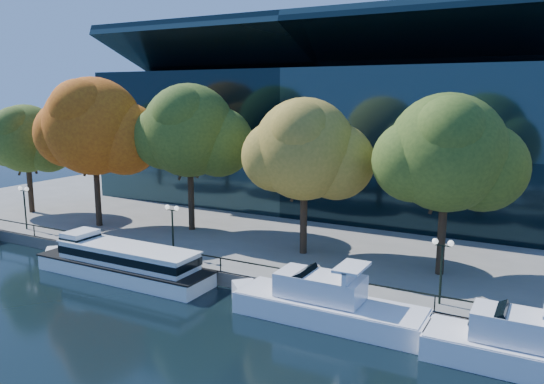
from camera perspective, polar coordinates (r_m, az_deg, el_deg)
The scene contains 15 objects.
ground at distance 36.47m, azimuth -8.42°, elevation -11.33°, with size 160.00×160.00×0.00m, color black.
promenade at distance 67.81m, azimuth 10.28°, elevation -0.70°, with size 90.00×67.08×1.00m.
railing at distance 38.30m, azimuth -5.56°, elevation -7.10°, with size 88.20×0.08×0.99m.
convention_building at distance 63.84m, azimuth 5.78°, elevation 5.99°, with size 50.00×24.57×21.43m.
tour_boat at distance 41.41m, azimuth -16.12°, elevation -7.06°, with size 15.99×3.57×3.03m.
cruiser_near at distance 32.75m, azimuth 5.27°, elevation -11.67°, with size 12.85×3.31×3.72m.
cruiser_far at distance 29.97m, azimuth 25.03°, elevation -14.83°, with size 11.26×3.12×3.68m.
tree_0 at distance 61.26m, azimuth -24.88°, elevation 5.09°, with size 8.90×7.29×11.45m.
tree_1 at distance 52.27m, azimuth -18.56°, elevation 6.49°, with size 11.40×9.35×14.08m.
tree_2 at distance 48.70m, azimuth -8.77°, elevation 6.34°, with size 10.57×8.67×13.46m.
tree_3 at distance 40.85m, azimuth 3.67°, elevation 4.37°, with size 9.89×8.11×12.27m.
tree_4 at distance 37.72m, azimuth 18.49°, elevation 3.75°, with size 10.09×8.27×12.62m.
lamp_0 at distance 54.30m, azimuth -25.11°, elevation -0.58°, with size 1.26×0.36×4.03m.
lamp_1 at distance 41.78m, azimuth -10.68°, elevation -2.83°, with size 1.26×0.36×4.03m.
lamp_2 at distance 33.30m, azimuth 17.83°, elevation -6.61°, with size 1.26×0.36×4.03m.
Camera 1 is at (20.55, -26.93, 13.51)m, focal length 35.00 mm.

